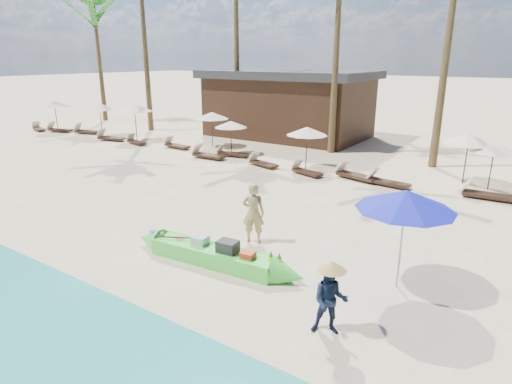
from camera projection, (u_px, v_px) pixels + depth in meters
The scene contains 29 objects.
ground at pixel (222, 265), 11.03m from camera, with size 240.00×240.00×0.00m, color beige.
wet_sand_strip at pixel (35, 383), 7.06m from camera, with size 240.00×4.50×0.01m, color tan.
green_canoe at pixel (213, 254), 11.09m from camera, with size 5.69×1.04×0.72m.
tourist at pixel (253, 213), 12.20m from camera, with size 0.65×0.43×1.78m, color tan.
vendor_green at pixel (330, 301), 8.14m from camera, with size 0.69×0.54×1.42m, color #16223D.
blue_umbrella at pixel (406, 200), 9.39m from camera, with size 2.20×2.20×2.37m.
resort_parasol_0 at pixel (54, 103), 30.36m from camera, with size 2.13×2.13×2.20m.
lounger_0_left at pixel (39, 128), 31.12m from camera, with size 1.78×0.95×0.58m.
lounger_0_right at pixel (59, 129), 30.53m from camera, with size 1.95×1.10×0.63m.
resort_parasol_1 at pixel (99, 106), 28.54m from camera, with size 2.14×2.14×2.21m.
lounger_1_left at pixel (86, 131), 29.83m from camera, with size 2.00×1.12×0.65m.
lounger_1_right at pixel (110, 137), 27.43m from camera, with size 2.03×1.01×0.66m.
resort_parasol_2 at pixel (134, 108), 26.90m from camera, with size 2.23×2.23×2.30m.
lounger_2_left at pixel (135, 141), 26.33m from camera, with size 1.70×0.84×0.55m.
resort_parasol_3 at pixel (212, 116), 25.12m from camera, with size 1.99×1.99×2.05m.
lounger_3_left at pixel (176, 145), 25.16m from camera, with size 1.81×0.67×0.60m.
lounger_3_right at pixel (207, 154), 22.61m from camera, with size 1.92×0.64×0.65m.
resort_parasol_4 at pixel (231, 124), 23.10m from camera, with size 1.79×1.79×1.84m.
lounger_4_left at pixel (231, 153), 23.07m from camera, with size 1.83×0.81×0.60m.
lounger_4_right at pixel (262, 162), 21.01m from camera, with size 1.78×0.97×0.58m.
resort_parasol_5 at pixel (307, 131), 20.03m from camera, with size 1.95×1.95×2.01m.
lounger_5_left at pixel (305, 171), 19.50m from camera, with size 1.70×0.95×0.55m.
resort_parasol_6 at pixel (469, 139), 17.62m from camera, with size 2.06×2.06×2.12m.
lounger_6_left at pixel (354, 174), 18.77m from camera, with size 2.05×1.05×0.67m.
lounger_6_right at pixel (386, 181), 17.80m from camera, with size 1.84×0.76×0.61m.
resort_parasol_7 at pixel (495, 148), 16.83m from camera, with size 1.84×1.84×1.90m.
lounger_7_left at pixel (485, 193), 16.16m from camera, with size 1.92×0.67×0.64m.
palm_0 at pixel (95, 18), 33.88m from camera, with size 2.08×2.08×9.90m.
pavilion_west at pixel (288, 103), 28.48m from camera, with size 10.80×6.60×4.30m.
Camera 1 is at (6.25, -7.78, 5.14)m, focal length 30.00 mm.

